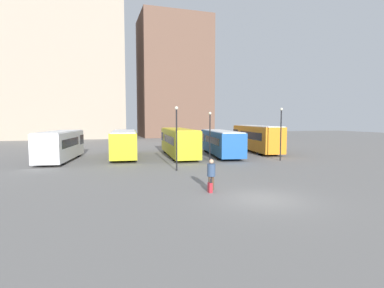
{
  "coord_description": "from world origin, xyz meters",
  "views": [
    {
      "loc": [
        -8.07,
        -13.4,
        4.11
      ],
      "look_at": [
        0.98,
        15.1,
        1.69
      ],
      "focal_mm": 28.0,
      "sensor_mm": 36.0,
      "label": 1
    }
  ],
  "objects_px": {
    "bus_1": "(124,143)",
    "bus_4": "(256,137)",
    "suitcase": "(210,187)",
    "lamp_post_0": "(281,129)",
    "bus_0": "(61,145)",
    "traveler": "(211,172)",
    "lamp_post_1": "(177,133)",
    "bus_3": "(221,142)",
    "lamp_post_2": "(210,132)",
    "bus_2": "(178,141)"
  },
  "relations": [
    {
      "from": "bus_2",
      "to": "lamp_post_0",
      "type": "relative_size",
      "value": 2.28
    },
    {
      "from": "bus_0",
      "to": "traveler",
      "type": "xyz_separation_m",
      "value": [
        9.79,
        -16.47,
        -0.53
      ]
    },
    {
      "from": "bus_1",
      "to": "suitcase",
      "type": "xyz_separation_m",
      "value": [
        3.21,
        -18.01,
        -1.29
      ]
    },
    {
      "from": "bus_1",
      "to": "lamp_post_0",
      "type": "relative_size",
      "value": 2.03
    },
    {
      "from": "bus_1",
      "to": "bus_4",
      "type": "distance_m",
      "value": 16.92
    },
    {
      "from": "suitcase",
      "to": "lamp_post_1",
      "type": "distance_m",
      "value": 8.1
    },
    {
      "from": "lamp_post_0",
      "to": "lamp_post_2",
      "type": "height_order",
      "value": "lamp_post_0"
    },
    {
      "from": "bus_0",
      "to": "lamp_post_2",
      "type": "relative_size",
      "value": 1.98
    },
    {
      "from": "bus_3",
      "to": "bus_4",
      "type": "distance_m",
      "value": 6.57
    },
    {
      "from": "bus_1",
      "to": "lamp_post_0",
      "type": "bearing_deg",
      "value": -111.71
    },
    {
      "from": "bus_2",
      "to": "lamp_post_2",
      "type": "xyz_separation_m",
      "value": [
        1.98,
        -4.78,
        1.24
      ]
    },
    {
      "from": "bus_1",
      "to": "lamp_post_2",
      "type": "xyz_separation_m",
      "value": [
        7.94,
        -5.67,
        1.35
      ]
    },
    {
      "from": "bus_0",
      "to": "bus_4",
      "type": "bearing_deg",
      "value": -75.22
    },
    {
      "from": "bus_4",
      "to": "suitcase",
      "type": "bearing_deg",
      "value": 153.45
    },
    {
      "from": "suitcase",
      "to": "lamp_post_0",
      "type": "distance_m",
      "value": 15.74
    },
    {
      "from": "bus_0",
      "to": "lamp_post_1",
      "type": "xyz_separation_m",
      "value": [
        9.59,
        -9.33,
        1.47
      ]
    },
    {
      "from": "bus_0",
      "to": "lamp_post_1",
      "type": "distance_m",
      "value": 13.46
    },
    {
      "from": "traveler",
      "to": "lamp_post_0",
      "type": "bearing_deg",
      "value": -49.28
    },
    {
      "from": "traveler",
      "to": "lamp_post_0",
      "type": "height_order",
      "value": "lamp_post_0"
    },
    {
      "from": "bus_3",
      "to": "lamp_post_1",
      "type": "distance_m",
      "value": 11.74
    },
    {
      "from": "lamp_post_1",
      "to": "suitcase",
      "type": "bearing_deg",
      "value": -90.32
    },
    {
      "from": "bus_1",
      "to": "lamp_post_2",
      "type": "height_order",
      "value": "lamp_post_2"
    },
    {
      "from": "bus_4",
      "to": "lamp_post_1",
      "type": "height_order",
      "value": "lamp_post_1"
    },
    {
      "from": "bus_0",
      "to": "traveler",
      "type": "relative_size",
      "value": 5.29
    },
    {
      "from": "bus_4",
      "to": "bus_3",
      "type": "bearing_deg",
      "value": 122.1
    },
    {
      "from": "suitcase",
      "to": "lamp_post_0",
      "type": "height_order",
      "value": "lamp_post_0"
    },
    {
      "from": "lamp_post_1",
      "to": "lamp_post_2",
      "type": "bearing_deg",
      "value": 45.36
    },
    {
      "from": "bus_0",
      "to": "lamp_post_2",
      "type": "bearing_deg",
      "value": -98.09
    },
    {
      "from": "suitcase",
      "to": "lamp_post_0",
      "type": "bearing_deg",
      "value": -48.62
    },
    {
      "from": "bus_3",
      "to": "suitcase",
      "type": "bearing_deg",
      "value": 164.82
    },
    {
      "from": "lamp_post_1",
      "to": "lamp_post_2",
      "type": "distance_m",
      "value": 6.67
    },
    {
      "from": "bus_0",
      "to": "lamp_post_2",
      "type": "distance_m",
      "value": 15.05
    },
    {
      "from": "bus_3",
      "to": "bus_4",
      "type": "bearing_deg",
      "value": -57.4
    },
    {
      "from": "bus_1",
      "to": "lamp_post_0",
      "type": "xyz_separation_m",
      "value": [
        14.77,
        -7.71,
        1.57
      ]
    },
    {
      "from": "bus_3",
      "to": "lamp_post_1",
      "type": "relative_size",
      "value": 2.3
    },
    {
      "from": "suitcase",
      "to": "bus_1",
      "type": "bearing_deg",
      "value": 9.8
    },
    {
      "from": "suitcase",
      "to": "bus_3",
      "type": "bearing_deg",
      "value": -25.21
    },
    {
      "from": "traveler",
      "to": "lamp_post_2",
      "type": "bearing_deg",
      "value": -20.97
    },
    {
      "from": "lamp_post_2",
      "to": "traveler",
      "type": "bearing_deg",
      "value": -110.66
    },
    {
      "from": "lamp_post_0",
      "to": "bus_4",
      "type": "bearing_deg",
      "value": 76.29
    },
    {
      "from": "bus_2",
      "to": "lamp_post_0",
      "type": "xyz_separation_m",
      "value": [
        8.81,
        -6.82,
        1.46
      ]
    },
    {
      "from": "bus_3",
      "to": "suitcase",
      "type": "relative_size",
      "value": 14.62
    },
    {
      "from": "bus_3",
      "to": "traveler",
      "type": "bearing_deg",
      "value": 164.93
    },
    {
      "from": "bus_4",
      "to": "bus_1",
      "type": "bearing_deg",
      "value": 102.52
    },
    {
      "from": "traveler",
      "to": "bus_0",
      "type": "bearing_deg",
      "value": 30.41
    },
    {
      "from": "bus_0",
      "to": "suitcase",
      "type": "xyz_separation_m",
      "value": [
        9.54,
        -16.93,
        -1.33
      ]
    },
    {
      "from": "traveler",
      "to": "lamp_post_0",
      "type": "relative_size",
      "value": 0.35
    },
    {
      "from": "bus_0",
      "to": "lamp_post_1",
      "type": "height_order",
      "value": "lamp_post_1"
    },
    {
      "from": "bus_4",
      "to": "suitcase",
      "type": "distance_m",
      "value": 23.45
    },
    {
      "from": "bus_1",
      "to": "bus_3",
      "type": "distance_m",
      "value": 10.95
    }
  ]
}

